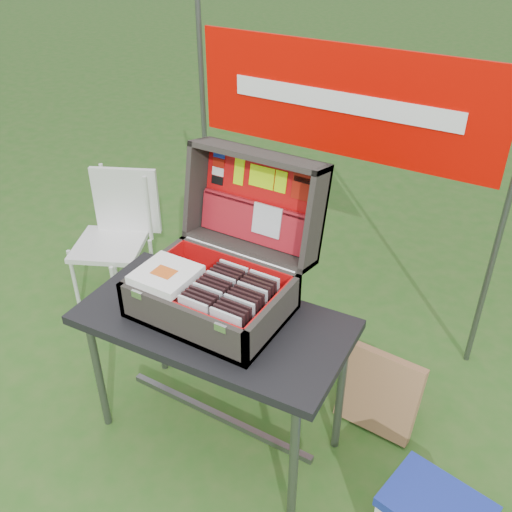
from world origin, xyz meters
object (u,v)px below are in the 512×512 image
Objects in this scene: table at (216,380)px; chair at (110,247)px; suitcase at (217,247)px; cardboard_box at (379,393)px.

chair is at bearing 151.93° from table.
table is 0.64m from suitcase.
table is 1.32× the size of chair.
table is at bearing -72.18° from suitcase.
chair is (-1.06, 0.41, -0.56)m from suitcase.
suitcase reaches higher than chair.
cardboard_box is at bearing 33.08° from table.
suitcase reaches higher than table.
chair reaches higher than table.
suitcase is at bearing -147.71° from cardboard_box.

